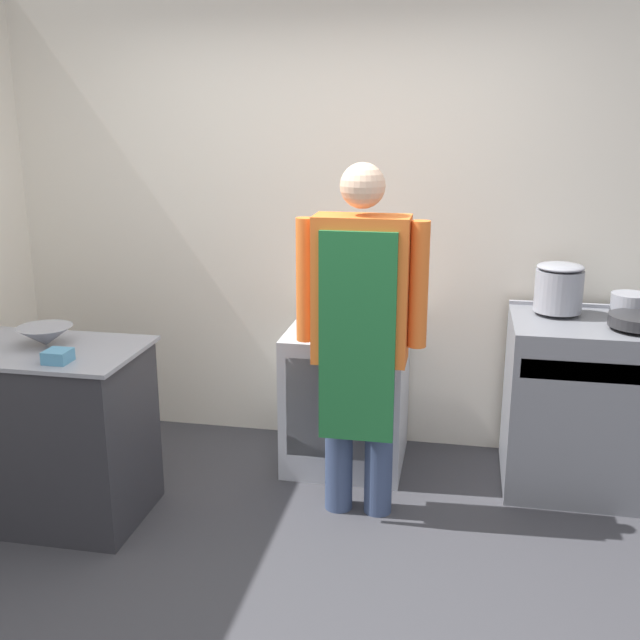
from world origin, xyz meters
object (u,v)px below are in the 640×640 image
Objects in this scene: sauce_pot at (631,304)px; saute_pan at (639,321)px; stove at (589,405)px; stock_pot at (559,287)px; plastic_tub at (58,356)px; person_cook at (360,323)px; mixing_bowl at (45,336)px; fridge_unit at (347,397)px.

saute_pan is at bearing -90.00° from sauce_pot.
stock_pot reaches higher than stove.
sauce_pot is at bearing 23.20° from plastic_tub.
stock_pot reaches higher than saute_pan.
saute_pan is (2.63, 0.90, 0.06)m from plastic_tub.
plastic_tub is 0.42× the size of stock_pot.
saute_pan is at bearing -33.35° from stove.
person_cook reaches higher than stove.
mixing_bowl is 2.41× the size of plastic_tub.
fridge_unit is 2.68× the size of saute_pan.
person_cook is at bearing -147.22° from stock_pot.
mixing_bowl is 0.89× the size of saute_pan.
fridge_unit is 1.31m from stock_pot.
fridge_unit is 0.82m from person_cook.
stove is at bearing -1.60° from fridge_unit.
person_cook is 1.39m from plastic_tub.
fridge_unit is at bearing 42.41° from plastic_tub.
sauce_pot is (0.17, 0.12, 0.53)m from stove.
stock_pot is at bearing 26.47° from plastic_tub.
saute_pan is at bearing 18.86° from plastic_tub.
stove is at bearing -146.14° from sauce_pot.
stove is 1.31m from fridge_unit.
plastic_tub is 2.87m from sauce_pot.
saute_pan is (1.48, -0.15, 0.57)m from fridge_unit.
saute_pan is at bearing -32.02° from stock_pot.
stove is 2.81m from mixing_bowl.
mixing_bowl is at bearing -169.47° from person_cook.
person_cook reaches higher than sauce_pot.
stock_pot is (-0.19, 0.12, 0.61)m from stove.
stove is at bearing 22.37° from plastic_tub.
stove is at bearing -30.81° from stock_pot.
person_cook is 1.39m from saute_pan.
mixing_bowl is (-2.65, -0.79, 0.46)m from stove.
stock_pot is at bearing 147.98° from saute_pan.
mixing_bowl reaches higher than plastic_tub.
sauce_pot reaches higher than fridge_unit.
person_cook is 1.48m from sauce_pot.
stock_pot is (2.27, 1.13, 0.16)m from plastic_tub.
person_cook is 6.59× the size of mixing_bowl.
stock_pot is at bearing 32.78° from person_cook.
person_cook is at bearing -156.37° from stove.
fridge_unit is 1.64m from plastic_tub.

